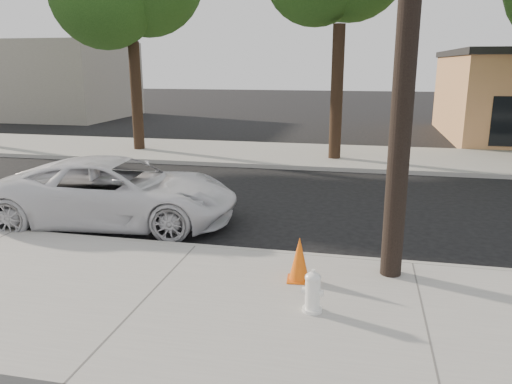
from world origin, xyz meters
TOP-DOWN VIEW (x-y plane):
  - ground at (0.00, 0.00)m, footprint 120.00×120.00m
  - near_sidewalk at (0.00, -4.30)m, footprint 90.00×4.40m
  - far_sidewalk at (0.00, 8.50)m, footprint 90.00×5.00m
  - curb_near at (0.00, -2.10)m, footprint 90.00×0.12m
  - building_far at (-20.00, 20.00)m, footprint 14.00×8.00m
  - police_cruiser at (-2.32, -0.77)m, footprint 5.64×3.05m
  - fire_hydrant at (2.47, -4.27)m, footprint 0.31×0.28m
  - traffic_cone at (2.15, -3.27)m, footprint 0.41×0.41m

SIDE VIEW (x-z plane):
  - ground at x=0.00m, z-range 0.00..0.00m
  - near_sidewalk at x=0.00m, z-range 0.00..0.15m
  - far_sidewalk at x=0.00m, z-range 0.00..0.15m
  - curb_near at x=0.00m, z-range -0.01..0.15m
  - fire_hydrant at x=2.47m, z-range 0.14..0.73m
  - traffic_cone at x=2.15m, z-range 0.14..0.87m
  - police_cruiser at x=-2.32m, z-range 0.00..1.50m
  - building_far at x=-20.00m, z-range 0.00..5.00m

